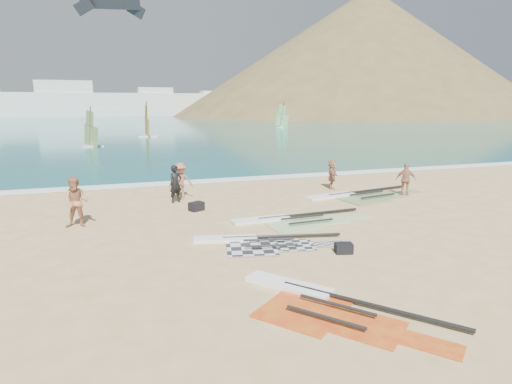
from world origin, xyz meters
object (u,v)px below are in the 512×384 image
object	(u,v)px
person_wetsuit	(176,184)
beachgoer_right	(332,174)
rig_orange	(358,196)
gear_bag_far	(344,248)
beachgoer_left	(76,202)
rig_red	(320,303)
rig_green	(291,220)
gear_bag_near	(196,206)
beachgoer_mid	(181,181)
rig_grey	(256,243)
beachgoer_back	(406,180)

from	to	relation	value
person_wetsuit	beachgoer_right	bearing A→B (deg)	-20.83
rig_orange	gear_bag_far	bearing A→B (deg)	-134.75
gear_bag_far	beachgoer_left	bearing A→B (deg)	144.32
rig_red	person_wetsuit	distance (m)	11.55
rig_green	gear_bag_far	bearing A→B (deg)	-91.18
rig_orange	gear_bag_near	xyz separation A→B (m)	(-8.05, -0.20, 0.14)
gear_bag_far	rig_orange	bearing A→B (deg)	55.25
gear_bag_near	beachgoer_mid	world-z (taller)	beachgoer_mid
rig_green	person_wetsuit	size ratio (longest dim) A/B	3.17
gear_bag_near	person_wetsuit	size ratio (longest dim) A/B	0.34
rig_grey	rig_orange	bearing A→B (deg)	48.51
rig_green	rig_orange	distance (m)	5.80
gear_bag_far	beachgoer_mid	bearing A→B (deg)	110.84
rig_red	beachgoer_back	size ratio (longest dim) A/B	3.02
rig_grey	person_wetsuit	xyz separation A→B (m)	(-1.58, 6.84, 0.82)
gear_bag_far	beachgoer_back	size ratio (longest dim) A/B	0.32
rig_grey	beachgoer_mid	xyz separation A→B (m)	(-1.24, 7.55, 0.83)
rig_grey	gear_bag_near	xyz separation A→B (m)	(-0.99, 5.01, 0.14)
gear_bag_far	person_wetsuit	xyz separation A→B (m)	(-3.86, 8.53, 0.71)
rig_green	rig_red	size ratio (longest dim) A/B	1.12
rig_red	beachgoer_right	world-z (taller)	beachgoer_right
beachgoer_right	rig_red	bearing A→B (deg)	175.20
gear_bag_far	beachgoer_right	bearing A→B (deg)	63.44
gear_bag_near	beachgoer_right	size ratio (longest dim) A/B	0.37
rig_grey	rig_green	distance (m)	3.02
beachgoer_left	beachgoer_back	xyz separation A→B (m)	(15.00, 0.62, -0.13)
beachgoer_right	beachgoer_back	bearing A→B (deg)	-112.84
beachgoer_left	beachgoer_mid	size ratio (longest dim) A/B	1.08
rig_grey	rig_red	size ratio (longest dim) A/B	1.00
rig_grey	person_wetsuit	distance (m)	7.07
beachgoer_mid	person_wetsuit	bearing A→B (deg)	-111.06
gear_bag_near	rig_red	bearing A→B (deg)	-84.17
rig_red	rig_grey	bearing A→B (deg)	141.11
rig_grey	beachgoer_left	world-z (taller)	beachgoer_left
rig_green	beachgoer_back	size ratio (longest dim) A/B	3.37
gear_bag_near	beachgoer_left	world-z (taller)	beachgoer_left
rig_green	beachgoer_mid	xyz separation A→B (m)	(-3.41, 5.45, 0.83)
beachgoer_back	beachgoer_right	size ratio (longest dim) A/B	1.03
rig_grey	gear_bag_far	xyz separation A→B (m)	(2.28, -1.69, 0.11)
gear_bag_far	beachgoer_back	bearing A→B (deg)	41.59
gear_bag_near	person_wetsuit	world-z (taller)	person_wetsuit
beachgoer_right	rig_orange	bearing A→B (deg)	-149.01
beachgoer_left	rig_orange	bearing A→B (deg)	15.22
beachgoer_left	beachgoer_right	xyz separation A→B (m)	(12.45, 3.43, -0.15)
person_wetsuit	beachgoer_back	world-z (taller)	person_wetsuit
rig_red	gear_bag_near	bearing A→B (deg)	147.06
rig_red	person_wetsuit	size ratio (longest dim) A/B	2.84
rig_grey	rig_green	world-z (taller)	rig_green
rig_grey	beachgoer_back	size ratio (longest dim) A/B	3.01
rig_green	gear_bag_far	size ratio (longest dim) A/B	10.55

